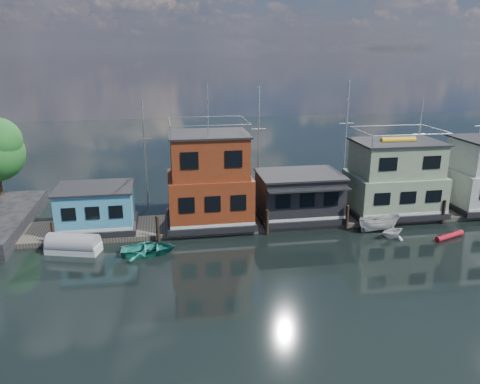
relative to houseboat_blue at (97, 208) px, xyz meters
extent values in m
plane|color=black|center=(18.00, -12.00, -2.21)|extent=(160.00, 160.00, 0.00)
cube|color=#595147|center=(18.00, 0.00, -2.01)|extent=(48.00, 5.00, 0.40)
cube|color=black|center=(0.00, 0.00, -1.56)|extent=(6.40, 4.90, 0.50)
cube|color=#4BA4CB|center=(0.00, 0.00, 0.19)|extent=(6.00, 4.50, 3.00)
cube|color=black|center=(0.00, 0.00, 1.77)|extent=(6.30, 4.80, 0.16)
cube|color=black|center=(9.50, 0.00, -1.56)|extent=(7.40, 5.90, 0.50)
cube|color=maroon|center=(9.50, 0.00, 0.57)|extent=(7.00, 5.50, 3.74)
cube|color=maroon|center=(9.50, 0.00, 4.17)|extent=(6.30, 4.95, 3.46)
cube|color=black|center=(9.50, 0.00, 5.97)|extent=(6.65, 5.23, 0.16)
cylinder|color=silver|center=(9.50, 0.00, 8.05)|extent=(0.08, 0.08, 4.00)
cube|color=black|center=(17.50, 0.00, -1.56)|extent=(7.40, 5.40, 0.50)
cube|color=black|center=(17.50, 0.00, 0.39)|extent=(7.00, 5.00, 3.40)
cube|color=black|center=(17.50, 0.00, 2.17)|extent=(7.30, 5.30, 0.16)
cube|color=black|center=(17.50, -2.80, 1.58)|extent=(7.00, 1.20, 0.12)
cube|color=black|center=(26.50, 0.00, -1.56)|extent=(8.40, 5.90, 0.50)
cube|color=#8CA37C|center=(26.50, 0.00, 0.25)|extent=(8.00, 5.50, 3.12)
cube|color=#8CA37C|center=(26.50, 0.00, 3.25)|extent=(7.20, 4.95, 2.88)
cube|color=black|center=(26.50, 0.00, 4.77)|extent=(7.60, 5.23, 0.16)
cylinder|color=yellow|center=(26.50, 0.00, 4.94)|extent=(3.20, 0.56, 0.56)
cylinder|color=#2D2116|center=(-3.00, -2.80, -1.11)|extent=(0.28, 0.28, 2.20)
cylinder|color=#2D2116|center=(5.00, -2.80, -1.11)|extent=(0.28, 0.28, 2.20)
cylinder|color=#2D2116|center=(14.00, -2.80, -1.11)|extent=(0.28, 0.28, 2.20)
cylinder|color=#2D2116|center=(21.00, -2.80, -1.11)|extent=(0.28, 0.28, 2.20)
cylinder|color=#2D2116|center=(30.00, -2.80, -1.11)|extent=(0.28, 0.28, 2.20)
cylinder|color=silver|center=(4.00, 6.00, 3.04)|extent=(0.16, 0.16, 10.50)
cylinder|color=silver|center=(4.00, 6.00, 4.62)|extent=(1.40, 0.06, 0.06)
cylinder|color=silver|center=(15.00, 6.00, 3.54)|extent=(0.16, 0.16, 11.50)
cylinder|color=silver|center=(15.00, 6.00, 5.27)|extent=(1.40, 0.06, 0.06)
cylinder|color=silver|center=(24.00, 6.00, 3.79)|extent=(0.16, 0.16, 12.00)
cylinder|color=silver|center=(24.00, 6.00, 5.59)|extent=(1.40, 0.06, 0.06)
cylinder|color=silver|center=(32.00, 6.00, 2.79)|extent=(0.16, 0.16, 10.00)
cylinder|color=silver|center=(32.00, 6.00, 4.29)|extent=(1.40, 0.06, 0.06)
cylinder|color=silver|center=(39.00, 6.00, 3.29)|extent=(0.16, 0.16, 11.00)
cylinder|color=#382619|center=(-10.00, 8.00, -0.72)|extent=(0.44, 0.44, 2.97)
cylinder|color=red|center=(28.65, -6.04, -1.98)|extent=(3.07, 1.54, 0.46)
imported|color=teal|center=(4.28, -5.12, -1.78)|extent=(4.24, 3.09, 0.86)
imported|color=silver|center=(23.59, -3.57, -1.49)|extent=(3.73, 1.47, 1.43)
cube|color=white|center=(-1.38, -3.86, -1.87)|extent=(4.30, 2.59, 0.67)
cylinder|color=#A2A1A5|center=(-1.38, -3.86, -1.48)|extent=(4.14, 2.62, 1.63)
imported|color=silver|center=(24.07, -5.10, -1.60)|extent=(2.79, 2.59, 1.20)
camera|label=1|loc=(5.84, -38.41, 12.75)|focal=35.00mm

